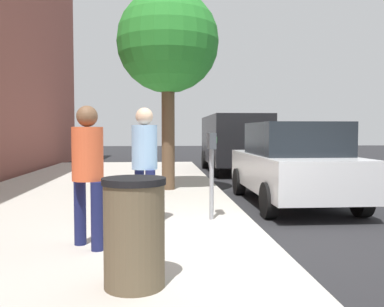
% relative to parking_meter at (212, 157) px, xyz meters
% --- Properties ---
extents(ground_plane, '(80.00, 80.00, 0.00)m').
position_rel_parking_meter_xyz_m(ground_plane, '(-1.08, -0.66, -1.17)').
color(ground_plane, '#232326').
rests_on(ground_plane, ground).
extents(sidewalk_slab, '(28.00, 6.00, 0.15)m').
position_rel_parking_meter_xyz_m(sidewalk_slab, '(-1.08, 2.34, -1.09)').
color(sidewalk_slab, '#B7B2A8').
rests_on(sidewalk_slab, ground_plane).
extents(parking_meter, '(0.36, 0.12, 1.41)m').
position_rel_parking_meter_xyz_m(parking_meter, '(0.00, 0.00, 0.00)').
color(parking_meter, gray).
rests_on(parking_meter, sidewalk_slab).
extents(pedestrian_at_meter, '(0.50, 0.39, 1.80)m').
position_rel_parking_meter_xyz_m(pedestrian_at_meter, '(-0.27, 1.07, 0.05)').
color(pedestrian_at_meter, '#191E4C').
rests_on(pedestrian_at_meter, sidewalk_slab).
extents(pedestrian_bystander, '(0.43, 0.40, 1.75)m').
position_rel_parking_meter_xyz_m(pedestrian_bystander, '(-1.53, 1.72, 0.01)').
color(pedestrian_bystander, '#191E4C').
rests_on(pedestrian_bystander, sidewalk_slab).
extents(parked_sedan_near, '(4.40, 1.97, 1.77)m').
position_rel_parking_meter_xyz_m(parked_sedan_near, '(2.08, -2.01, -0.27)').
color(parked_sedan_near, silver).
rests_on(parked_sedan_near, ground_plane).
extents(parked_van_far, '(5.22, 2.17, 2.18)m').
position_rel_parking_meter_xyz_m(parked_van_far, '(9.29, -2.01, 0.09)').
color(parked_van_far, black).
rests_on(parked_van_far, ground_plane).
extents(street_tree, '(2.49, 2.49, 4.86)m').
position_rel_parking_meter_xyz_m(street_tree, '(3.61, 0.63, 2.56)').
color(street_tree, brown).
rests_on(street_tree, sidewalk_slab).
extents(trash_bin, '(0.59, 0.59, 1.01)m').
position_rel_parking_meter_xyz_m(trash_bin, '(-2.88, 1.08, -0.51)').
color(trash_bin, brown).
rests_on(trash_bin, sidewalk_slab).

